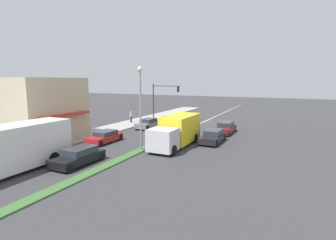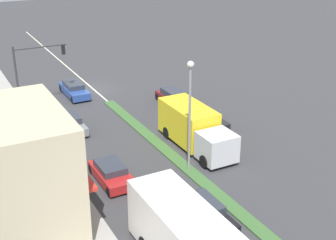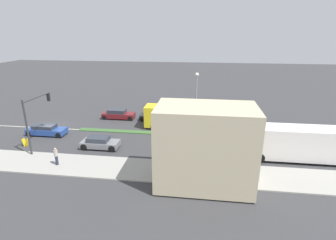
% 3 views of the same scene
% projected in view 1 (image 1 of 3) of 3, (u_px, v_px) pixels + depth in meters
% --- Properties ---
extents(ground_plane, '(160.00, 160.00, 0.00)m').
position_uv_depth(ground_plane, '(144.00, 149.00, 24.13)').
color(ground_plane, '#38383A').
extents(sidewalk_right, '(4.00, 73.00, 0.12)m').
position_uv_depth(sidewalk_right, '(68.00, 140.00, 27.54)').
color(sidewalk_right, '#9E9B93').
rests_on(sidewalk_right, ground).
extents(median_strip, '(0.90, 46.00, 0.10)m').
position_uv_depth(median_strip, '(69.00, 183.00, 16.11)').
color(median_strip, '#3D6633').
rests_on(median_strip, ground).
extents(lane_marking_center, '(0.16, 60.00, 0.01)m').
position_uv_depth(lane_marking_center, '(204.00, 122.00, 40.16)').
color(lane_marking_center, beige).
rests_on(lane_marking_center, ground).
extents(building_corner_store, '(5.16, 7.52, 6.43)m').
position_uv_depth(building_corner_store, '(47.00, 109.00, 26.77)').
color(building_corner_store, '#C6B793').
rests_on(building_corner_store, sidewalk_right).
extents(traffic_signal_main, '(4.59, 0.34, 5.60)m').
position_uv_depth(traffic_signal_main, '(162.00, 96.00, 40.00)').
color(traffic_signal_main, '#333338').
rests_on(traffic_signal_main, sidewalk_right).
extents(street_lamp, '(0.44, 0.44, 7.37)m').
position_uv_depth(street_lamp, '(140.00, 98.00, 22.96)').
color(street_lamp, gray).
rests_on(street_lamp, median_strip).
extents(pedestrian, '(0.34, 0.34, 1.69)m').
position_uv_depth(pedestrian, '(131.00, 116.00, 38.48)').
color(pedestrian, '#282D42').
rests_on(pedestrian, sidewalk_right).
extents(warning_aframe_sign, '(0.45, 0.53, 0.84)m').
position_uv_depth(warning_aframe_sign, '(171.00, 117.00, 42.08)').
color(warning_aframe_sign, yellow).
rests_on(warning_aframe_sign, ground).
extents(delivery_truck, '(2.44, 7.50, 2.87)m').
position_uv_depth(delivery_truck, '(177.00, 131.00, 25.18)').
color(delivery_truck, silver).
rests_on(delivery_truck, ground).
extents(suv_grey, '(1.74, 3.94, 1.28)m').
position_uv_depth(suv_grey, '(148.00, 124.00, 34.52)').
color(suv_grey, slate).
rests_on(suv_grey, ground).
extents(coupe_blue, '(1.74, 4.59, 1.26)m').
position_uv_depth(coupe_blue, '(189.00, 117.00, 40.26)').
color(coupe_blue, '#284793').
rests_on(coupe_blue, ground).
extents(suv_black, '(1.88, 4.17, 1.27)m').
position_uv_depth(suv_black, '(78.00, 156.00, 19.73)').
color(suv_black, black).
rests_on(suv_black, ground).
extents(sedan_dark, '(1.75, 4.22, 1.32)m').
position_uv_depth(sedan_dark, '(213.00, 136.00, 26.57)').
color(sedan_dark, black).
rests_on(sedan_dark, ground).
extents(sedan_maroon, '(1.75, 4.53, 1.36)m').
position_uv_depth(sedan_maroon, '(225.00, 128.00, 31.31)').
color(sedan_maroon, maroon).
rests_on(sedan_maroon, ground).
extents(hatchback_red, '(1.80, 3.99, 1.17)m').
position_uv_depth(hatchback_red, '(105.00, 137.00, 26.72)').
color(hatchback_red, '#AD1E1E').
rests_on(hatchback_red, ground).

